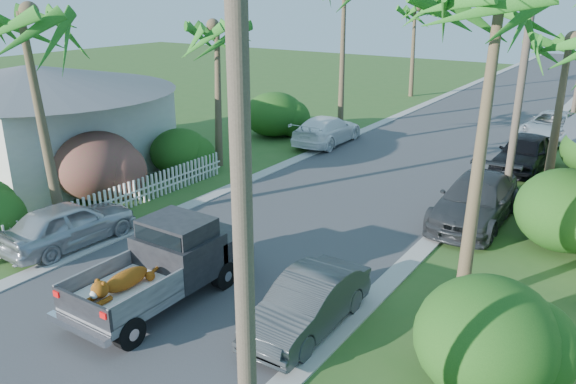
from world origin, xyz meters
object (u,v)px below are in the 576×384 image
Objects in this scene: parked_car_rm at (476,201)px; palm_l_d at (416,8)px; utility_pole_b at (521,85)px; parked_car_rn at (308,304)px; house_left at (36,123)px; pickup_truck at (171,260)px; parked_car_ln at (69,224)px; parked_car_rd at (553,126)px; utility_pole_a at (243,241)px; parked_car_lf at (327,130)px; palm_l_a at (26,13)px; palm_r_b at (570,40)px; palm_l_b at (215,26)px; parked_car_rf at (524,153)px.

parked_car_rm is 25.80m from palm_l_d.
parked_car_rm is 4.13m from utility_pole_b.
palm_l_d is at bearing 116.17° from parked_car_rm.
house_left is at bearing 165.10° from parked_car_rn.
pickup_truck is 4.90m from parked_car_ln.
parked_car_rd is at bearing 77.61° from pickup_truck.
utility_pole_a reaches higher than parked_car_ln.
parked_car_rd reaches higher than parked_car_lf.
parked_car_rn is 0.48× the size of palm_l_a.
parked_car_rn is at bearing -72.05° from palm_l_d.
utility_pole_a reaches higher than parked_car_rd.
palm_l_a is 1.14× the size of palm_r_b.
utility_pole_a is (12.40, -14.00, -1.55)m from palm_l_b.
palm_l_a is 17.57m from palm_r_b.
palm_l_b is (-2.16, -6.02, 5.42)m from parked_car_lf.
pickup_truck is 13.78m from house_left.
utility_pole_a is at bearing -48.47° from palm_l_b.
parked_car_rm is 0.70× the size of palm_l_d.
parked_car_rn is 0.44× the size of utility_pole_a.
palm_r_b reaches higher than parked_car_rf.
parked_car_rm is 0.73× the size of palm_l_b.
pickup_truck is 3.81m from parked_car_rn.
palm_l_d is (-1.50, 31.36, 5.73)m from parked_car_ln.
parked_car_lf is 0.68× the size of palm_l_b.
house_left is 20.81m from utility_pole_a.
palm_l_b is at bearing 38.88° from house_left.
palm_l_a is at bearing 157.04° from utility_pole_a.
utility_pole_a is (0.60, -27.57, 3.87)m from parked_car_rd.
parked_car_rd is at bearing -36.26° from palm_l_d.
parked_car_rd is 18.78m from palm_l_b.
pickup_truck is at bearing -78.69° from palm_l_d.
parked_car_rd is 11.89m from palm_r_b.
parked_car_rd is at bearing 85.68° from parked_car_rn.
house_left reaches higher than parked_car_rf.
pickup_truck is 1.02× the size of parked_car_lf.
pickup_truck is 0.57× the size of house_left.
palm_r_b reaches higher than house_left.
utility_pole_b is at bearing -60.05° from palm_l_d.
pickup_truck is 12.93m from palm_l_b.
parked_car_ln is at bearing -133.19° from palm_r_b.
parked_car_ln is (-10.00, -22.92, -0.01)m from parked_car_rd.
palm_l_d is 38.02m from utility_pole_a.
parked_car_rm is at bearing -114.78° from utility_pole_b.
palm_l_a reaches higher than parked_car_rd.
utility_pole_a is at bearing -90.00° from utility_pole_b.
parked_car_rn is at bearing -175.73° from parked_car_ln.
palm_r_b is 2.61m from utility_pole_b.
parked_car_ln is 0.47× the size of house_left.
palm_r_b reaches higher than parked_car_rd.
palm_l_b is (-11.80, -13.57, 5.42)m from parked_car_rd.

